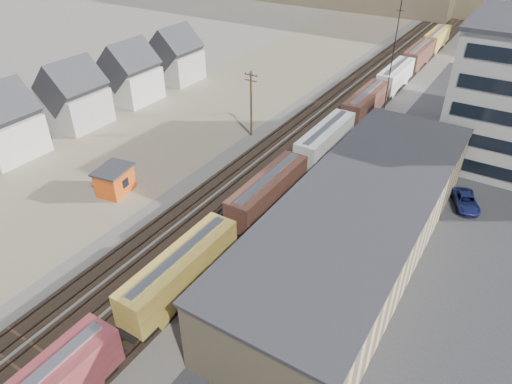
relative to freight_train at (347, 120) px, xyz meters
The scene contains 12 objects.
ground 49.32m from the freight_train, 94.43° to the right, with size 300.00×300.00×0.00m, color #6B6356.
ballast_bed 4.79m from the freight_train, 166.56° to the left, with size 18.00×200.00×0.06m, color #4C4742.
dirt_yard 25.63m from the freight_train, 159.09° to the right, with size 24.00×180.00×0.03m, color #796653.
asphalt_lot 23.18m from the freight_train, 37.75° to the right, with size 26.00×120.00×0.04m, color #232326.
rail_tracks 5.19m from the freight_train, 168.20° to the left, with size 11.40×200.00×0.24m.
freight_train is the anchor object (origin of this frame).
warehouse 26.57m from the freight_train, 65.10° to the right, with size 12.40×40.40×7.25m.
utility_pole_north 14.42m from the freight_train, 150.03° to the right, with size 2.20×0.32×10.00m.
radio_mast 12.80m from the freight_train, 78.60° to the left, with size 1.20×0.16×18.00m.
townhouse_row 44.85m from the freight_train, 147.49° to the right, with size 8.15×68.16×10.47m.
maintenance_shed 34.23m from the freight_train, 121.66° to the right, with size 4.26×5.08×3.32m.
parked_car_blue 21.51m from the freight_train, 26.89° to the right, with size 2.48×5.38×1.50m, color navy.
Camera 1 is at (25.38, -10.81, 30.90)m, focal length 32.00 mm.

